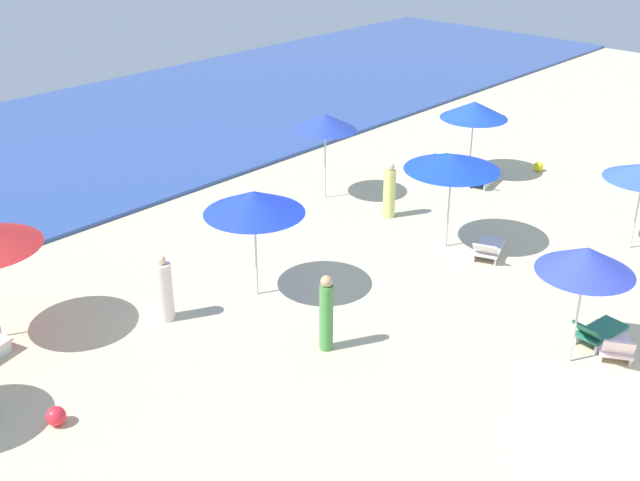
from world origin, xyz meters
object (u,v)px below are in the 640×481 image
Objects in this scene: beachgoer_1 at (326,314)px; beach_ball_0 at (538,167)px; lounge_chair_1_0 at (488,249)px; lounge_chair_4_1 at (614,342)px; beach_ball_1 at (56,416)px; lounge_chair_8_1 at (482,177)px; umbrella_8 at (474,110)px; beachgoer_2 at (389,192)px; beachgoer_0 at (164,291)px; lounge_chair_4_0 at (598,332)px; umbrella_4 at (586,260)px; umbrella_6 at (325,122)px; umbrella_1 at (452,162)px; umbrella_3 at (254,202)px; lounge_chair_8_0 at (448,161)px.

beach_ball_0 is at bearing -145.30° from beachgoer_1.
lounge_chair_4_1 is (-1.94, -4.20, -0.02)m from lounge_chair_1_0.
lounge_chair_8_1 is at bearing 2.70° from beach_ball_1.
umbrella_8 is 1.44× the size of beachgoer_1.
beachgoer_2 is (0.32, 3.47, 0.52)m from lounge_chair_1_0.
lounge_chair_4_1 is at bearing 115.96° from beachgoer_0.
beachgoer_1 reaches higher than lounge_chair_4_0.
umbrella_4 is 1.65× the size of beachgoer_0.
beachgoer_2 is at bearing -85.19° from umbrella_6.
umbrella_1 is 0.98× the size of umbrella_6.
lounge_chair_4_0 is at bearing 133.31° from lounge_chair_1_0.
umbrella_4 reaches higher than beach_ball_1.
lounge_chair_4_1 is 10.60m from beach_ball_0.
lounge_chair_1_0 is at bearing -81.00° from umbrella_1.
lounge_chair_8_1 reaches higher than lounge_chair_4_0.
umbrella_3 is 1.01× the size of umbrella_4.
umbrella_1 is at bearing -171.58° from beach_ball_0.
lounge_chair_4_0 is at bearing 124.13° from lounge_chair_8_0.
umbrella_6 is 1.67× the size of beachgoer_0.
beachgoer_1 is (-6.02, -5.54, -1.53)m from umbrella_6.
beachgoer_0 is at bearing 22.89° from beach_ball_1.
lounge_chair_4_0 is at bearing -144.69° from beach_ball_0.
beachgoer_1 is at bearing 92.49° from lounge_chair_8_1.
beach_ball_0 is at bearing -38.17° from umbrella_8.
beachgoer_0 is (-5.48, 7.79, 0.49)m from lounge_chair_4_1.
umbrella_6 is 8.33m from beachgoer_1.
lounge_chair_4_1 is at bearing -130.29° from umbrella_8.
lounge_chair_4_0 is 10.84m from beach_ball_1.
lounge_chair_4_1 is 0.65× the size of umbrella_8.
umbrella_3 is 7.83m from lounge_chair_4_0.
lounge_chair_4_0 is 0.57× the size of umbrella_8.
umbrella_8 is 7.81× the size of beach_ball_0.
umbrella_4 is at bearing -70.16° from umbrella_3.
lounge_chair_8_1 is at bearing -115.50° from beachgoer_2.
lounge_chair_4_1 is (0.95, -0.48, -2.07)m from umbrella_4.
beachgoer_0 is at bearing -39.91° from beachgoer_1.
lounge_chair_8_1 is 0.82× the size of beachgoer_2.
lounge_chair_1_0 is at bearing -10.76° from beach_ball_1.
beachgoer_1 is (1.53, -3.38, 0.11)m from beachgoer_0.
umbrella_6 is 11.89m from beach_ball_1.
umbrella_6 is (2.02, 9.57, 2.09)m from lounge_chair_4_0.
beachgoer_1 is at bearing -171.11° from beach_ball_0.
umbrella_4 is 10.18m from beach_ball_1.
lounge_chair_1_0 is 8.26m from beachgoer_0.
beachgoer_0 reaches higher than lounge_chair_1_0.
umbrella_4 is at bearing 119.84° from lounge_chair_8_0.
umbrella_8 reaches higher than lounge_chair_1_0.
umbrella_4 is at bearing -148.09° from beach_ball_0.
lounge_chair_1_0 is at bearing -91.26° from umbrella_6.
lounge_chair_4_1 is 9.54m from beachgoer_0.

